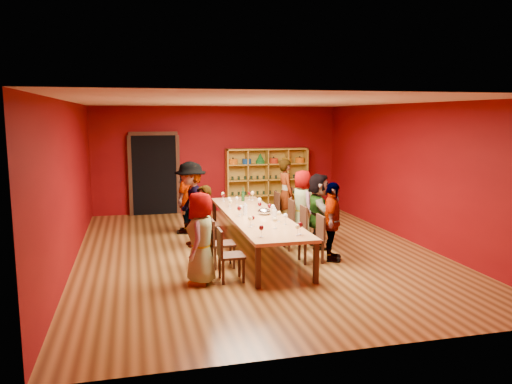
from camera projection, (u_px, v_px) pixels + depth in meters
room_shell at (255, 178)px, 9.95m from camera, size 7.10×9.10×3.04m
tasting_table at (255, 217)px, 10.07m from camera, size 1.10×4.50×0.75m
doorway at (154, 174)px, 13.83m from camera, size 1.40×0.17×2.30m
shelving_unit at (266, 176)px, 14.50m from camera, size 2.40×0.40×1.80m
chair_person_left_0 at (227, 252)px, 8.26m from camera, size 0.42×0.42×0.89m
person_left_0 at (201, 238)px, 8.11m from camera, size 0.61×0.83×1.52m
chair_person_left_1 at (218, 241)px, 9.02m from camera, size 0.42×0.42×0.89m
person_left_1 at (204, 227)px, 8.92m from camera, size 0.57×0.66×1.51m
chair_person_left_3 at (206, 222)px, 10.58m from camera, size 0.42×0.42×0.89m
person_left_3 at (191, 204)px, 10.45m from camera, size 0.63×1.21×1.79m
chair_person_left_4 at (198, 212)px, 11.75m from camera, size 0.42×0.42×0.89m
person_left_4 at (185, 200)px, 11.63m from camera, size 0.75×1.00×1.56m
chair_person_right_1 at (315, 236)px, 9.36m from camera, size 0.42×0.42×0.89m
person_right_1 at (332, 222)px, 9.40m from camera, size 0.73×0.97×1.50m
chair_person_right_2 at (298, 225)px, 10.28m from camera, size 0.42×0.42×0.89m
person_right_2 at (318, 211)px, 10.34m from camera, size 0.62×1.49×1.56m
chair_person_right_3 at (287, 217)px, 11.06m from camera, size 0.42×0.42×0.89m
person_right_3 at (302, 205)px, 11.11m from camera, size 0.51×0.80×1.54m
chair_person_right_4 at (272, 208)px, 12.18m from camera, size 0.42×0.42×0.89m
person_right_4 at (286, 193)px, 12.21m from camera, size 0.48×0.64×1.69m
wine_glass_0 at (249, 194)px, 11.90m from camera, size 0.08×0.08×0.19m
wine_glass_1 at (229, 200)px, 10.97m from camera, size 0.08×0.08×0.21m
wine_glass_2 at (237, 199)px, 11.24m from camera, size 0.07×0.07×0.18m
wine_glass_3 at (270, 206)px, 10.16m from camera, size 0.08×0.08×0.21m
wine_glass_4 at (241, 208)px, 10.08m from camera, size 0.08×0.08×0.19m
wine_glass_5 at (279, 214)px, 9.38m from camera, size 0.08×0.08×0.21m
wine_glass_6 at (224, 196)px, 11.64m from camera, size 0.07×0.07×0.18m
wine_glass_7 at (253, 218)px, 9.10m from camera, size 0.07×0.07×0.18m
wine_glass_8 at (275, 220)px, 8.83m from camera, size 0.08×0.08×0.21m
wine_glass_9 at (252, 193)px, 11.83m from camera, size 0.09×0.09×0.21m
wine_glass_10 at (259, 200)px, 10.86m from camera, size 0.09×0.09×0.22m
wine_glass_11 at (285, 216)px, 9.15m from camera, size 0.08×0.08×0.21m
wine_glass_12 at (239, 209)px, 9.90m from camera, size 0.08×0.08×0.21m
wine_glass_13 at (261, 228)px, 8.20m from camera, size 0.08×0.08×0.20m
wine_glass_14 at (260, 205)px, 10.39m from camera, size 0.08×0.08×0.20m
wine_glass_15 at (231, 202)px, 10.75m from camera, size 0.08×0.08×0.19m
wine_glass_16 at (297, 227)px, 8.31m from camera, size 0.08×0.08×0.19m
wine_glass_17 at (223, 194)px, 11.86m from camera, size 0.08×0.08×0.19m
wine_glass_18 at (273, 207)px, 10.07m from camera, size 0.08×0.08×0.21m
wine_glass_19 at (300, 225)px, 8.37m from camera, size 0.09×0.09×0.22m
wine_glass_20 at (250, 219)px, 8.95m from camera, size 0.08×0.08×0.21m
spittoon_bowl at (264, 212)px, 10.10m from camera, size 0.26×0.26×0.14m
carafe_a at (245, 210)px, 10.04m from camera, size 0.11×0.11×0.24m
carafe_b at (274, 215)px, 9.49m from camera, size 0.11×0.11×0.25m
wine_bottle at (243, 196)px, 11.67m from camera, size 0.10×0.10×0.32m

